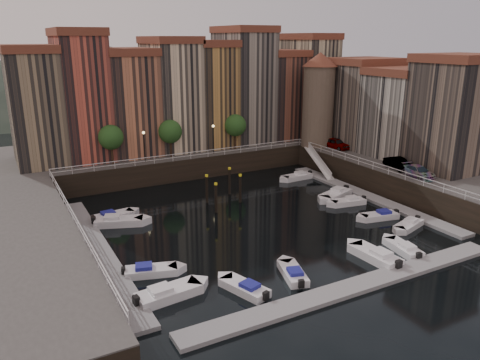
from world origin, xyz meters
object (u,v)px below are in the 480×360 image
corner_tower (318,98)px  car_a (336,144)px  boat_left_3 (118,221)px  gangway (319,161)px  boat_left_1 (150,271)px  car_b (399,165)px  mooring_pilings (223,189)px  boat_left_0 (167,294)px  car_c (419,172)px

corner_tower → car_a: 7.29m
boat_left_3 → car_a: car_a is taller
gangway → car_a: size_ratio=1.84×
boat_left_1 → car_b: (33.92, 5.74, 3.39)m
boat_left_1 → mooring_pilings: bearing=61.3°
boat_left_0 → car_b: size_ratio=1.20×
car_a → boat_left_3: bearing=-173.7°
boat_left_3 → corner_tower: bearing=37.1°
gangway → car_b: 12.12m
car_b → car_c: size_ratio=0.97×
corner_tower → mooring_pilings: size_ratio=2.58×
gangway → mooring_pilings: size_ratio=1.56×
gangway → boat_left_3: bearing=-170.1°
gangway → car_c: 15.37m
mooring_pilings → car_c: car_c is taller
car_b → car_a: bearing=96.7°
gangway → boat_left_0: 37.34m
boat_left_0 → boat_left_1: bearing=84.0°
gangway → car_a: bearing=17.3°
boat_left_0 → car_c: bearing=4.8°
corner_tower → gangway: (-2.90, -4.50, -8.28)m
mooring_pilings → car_c: 22.99m
gangway → mooring_pilings: 17.82m
mooring_pilings → boat_left_0: mooring_pilings is taller
mooring_pilings → car_a: bearing=14.5°
car_a → car_c: bearing=-98.4°
corner_tower → boat_left_1: (-33.45, -21.74, -9.84)m
corner_tower → boat_left_3: 35.80m
mooring_pilings → boat_left_1: (-13.26, -12.96, -1.30)m
boat_left_3 → car_b: car_b is taller
car_a → car_b: size_ratio=1.01×
boat_left_0 → boat_left_1: (-0.01, 4.18, -0.06)m
corner_tower → car_c: size_ratio=2.99×
mooring_pilings → car_b: 21.99m
boat_left_3 → car_c: 34.63m
mooring_pilings → boat_left_0: bearing=-127.7°
mooring_pilings → boat_left_3: 12.93m
boat_left_1 → car_b: 34.57m
boat_left_1 → car_a: bearing=45.0°
corner_tower → boat_left_1: corner_tower is taller
boat_left_0 → car_c: car_c is taller
car_b → car_c: 3.51m
corner_tower → boat_left_0: 43.43m
corner_tower → car_a: (1.15, -3.24, -6.42)m
boat_left_0 → mooring_pilings: bearing=46.2°
boat_left_0 → boat_left_1: boat_left_0 is taller
boat_left_1 → car_a: car_a is taller
boat_left_0 → car_c: 34.27m
boat_left_1 → boat_left_0: bearing=-73.0°
corner_tower → boat_left_3: bearing=-163.5°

